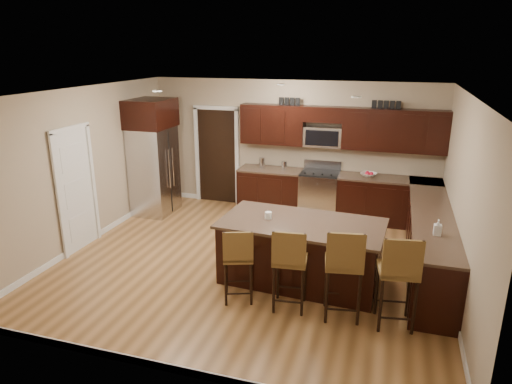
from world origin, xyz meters
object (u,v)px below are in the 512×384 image
(stool_left, at_px, (238,257))
(stool_extra, at_px, (399,271))
(stool_right, at_px, (344,264))
(refrigerator, at_px, (153,156))
(range, at_px, (319,194))
(island, at_px, (301,253))
(stool_mid, at_px, (290,260))

(stool_left, bearing_deg, stool_extra, -19.81)
(stool_left, bearing_deg, stool_right, -19.97)
(refrigerator, bearing_deg, stool_right, -34.23)
(range, height_order, island, range)
(island, bearing_deg, stool_mid, -84.94)
(stool_right, bearing_deg, stool_left, 169.96)
(range, height_order, stool_extra, stool_extra)
(range, xyz_separation_m, island, (0.19, -2.78, -0.04))
(stool_extra, bearing_deg, stool_mid, 170.30)
(range, bearing_deg, stool_right, -76.00)
(range, relative_size, stool_left, 1.04)
(island, height_order, stool_extra, stool_extra)
(island, bearing_deg, stool_right, -46.59)
(stool_mid, height_order, stool_extra, stool_extra)
(stool_extra, bearing_deg, island, 138.42)
(island, distance_m, refrigerator, 4.10)
(stool_left, distance_m, stool_extra, 2.04)
(stool_left, xyz_separation_m, refrigerator, (-2.82, 2.85, 0.54))
(range, height_order, stool_right, stool_right)
(stool_left, relative_size, stool_extra, 0.86)
(stool_extra, bearing_deg, range, 103.67)
(island, xyz_separation_m, stool_mid, (0.02, -0.85, 0.29))
(island, relative_size, stool_right, 1.95)
(range, height_order, refrigerator, refrigerator)
(island, distance_m, stool_extra, 1.64)
(range, bearing_deg, stool_extra, -66.81)
(island, relative_size, stool_mid, 2.09)
(stool_right, xyz_separation_m, stool_extra, (0.65, 0.00, 0.00))
(range, distance_m, island, 2.78)
(range, distance_m, stool_extra, 3.96)
(stool_right, relative_size, stool_extra, 1.00)
(range, relative_size, stool_extra, 0.90)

